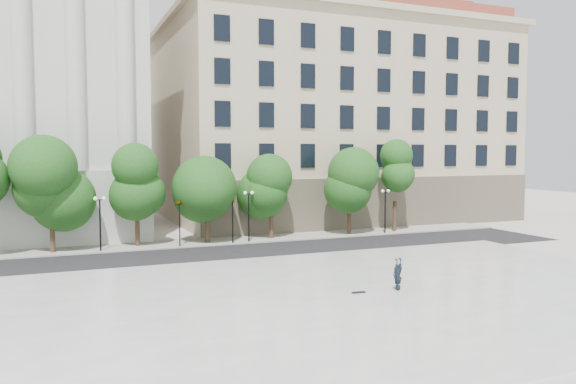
% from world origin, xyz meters
% --- Properties ---
extents(ground, '(160.00, 160.00, 0.00)m').
position_xyz_m(ground, '(0.00, 0.00, 0.00)').
color(ground, beige).
rests_on(ground, ground).
extents(plaza, '(44.00, 22.00, 0.45)m').
position_xyz_m(plaza, '(0.00, 3.00, 0.23)').
color(plaza, silver).
rests_on(plaza, ground).
extents(street, '(60.00, 8.00, 0.02)m').
position_xyz_m(street, '(0.00, 18.00, 0.01)').
color(street, black).
rests_on(street, ground).
extents(far_sidewalk, '(60.00, 4.00, 0.12)m').
position_xyz_m(far_sidewalk, '(0.00, 24.00, 0.06)').
color(far_sidewalk, '#A9A69C').
rests_on(far_sidewalk, ground).
extents(building_east, '(36.00, 26.15, 23.00)m').
position_xyz_m(building_east, '(20.00, 38.91, 11.14)').
color(building_east, beige).
rests_on(building_east, ground).
extents(traffic_light_west, '(0.72, 1.83, 4.22)m').
position_xyz_m(traffic_light_west, '(-0.53, 22.30, 3.72)').
color(traffic_light_west, black).
rests_on(traffic_light_west, ground).
extents(traffic_light_east, '(0.86, 1.59, 4.13)m').
position_xyz_m(traffic_light_east, '(3.74, 22.30, 3.62)').
color(traffic_light_east, black).
rests_on(traffic_light_east, ground).
extents(person_lying, '(0.94, 1.71, 0.44)m').
position_xyz_m(person_lying, '(6.56, 2.92, 0.67)').
color(person_lying, black).
rests_on(person_lying, plaza).
extents(skateboard, '(0.70, 0.23, 0.07)m').
position_xyz_m(skateboard, '(4.43, 3.13, 0.49)').
color(skateboard, black).
rests_on(skateboard, plaza).
extents(street_trees, '(45.26, 4.96, 7.19)m').
position_xyz_m(street_trees, '(-0.06, 23.45, 4.95)').
color(street_trees, '#382619').
rests_on(street_trees, ground).
extents(lamp_posts, '(36.51, 0.28, 4.27)m').
position_xyz_m(lamp_posts, '(-0.10, 22.60, 2.88)').
color(lamp_posts, black).
rests_on(lamp_posts, ground).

